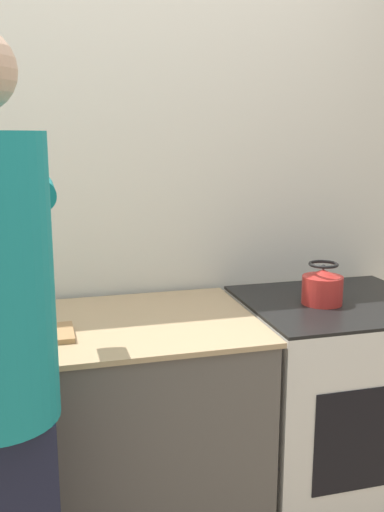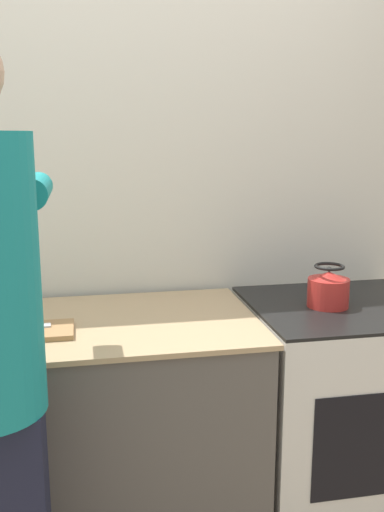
# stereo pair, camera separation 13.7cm
# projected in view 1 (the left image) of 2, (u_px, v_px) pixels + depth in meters

# --- Properties ---
(wall_back) EXTENTS (8.00, 0.05, 2.60)m
(wall_back) POSITION_uv_depth(u_px,v_px,m) (104.00, 195.00, 2.35)
(wall_back) COLOR silver
(wall_back) RESTS_ON ground_plane
(counter) EXTENTS (1.73, 0.71, 0.88)m
(counter) POSITION_uv_depth(u_px,v_px,m) (19.00, 448.00, 2.04)
(counter) COLOR #5B5651
(counter) RESTS_ON ground_plane
(oven) EXTENTS (0.73, 0.67, 0.90)m
(oven) POSITION_uv_depth(u_px,v_px,m) (332.00, 405.00, 2.35)
(oven) COLOR silver
(oven) RESTS_ON ground_plane
(cutting_board) EXTENTS (0.36, 0.18, 0.02)m
(cutting_board) POSITION_uv_depth(u_px,v_px,m) (18.00, 337.00, 1.87)
(cutting_board) COLOR #A87A4C
(cutting_board) RESTS_ON counter
(knife) EXTENTS (0.19, 0.04, 0.01)m
(knife) POSITION_uv_depth(u_px,v_px,m) (18.00, 332.00, 1.88)
(knife) COLOR silver
(knife) RESTS_ON cutting_board
(kettle) EXTENTS (0.16, 0.16, 0.16)m
(kettle) POSITION_uv_depth(u_px,v_px,m) (322.00, 286.00, 2.21)
(kettle) COLOR red
(kettle) RESTS_ON oven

